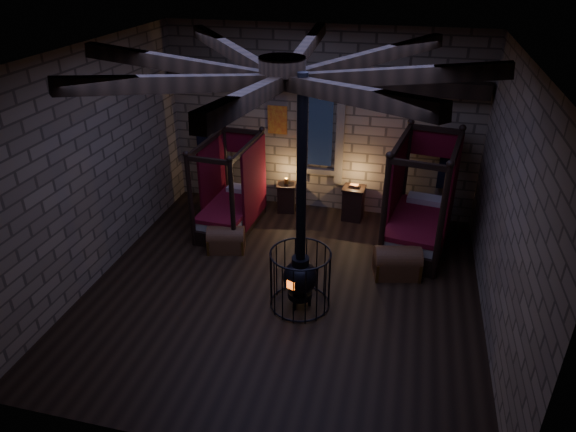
% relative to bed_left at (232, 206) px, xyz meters
% --- Properties ---
extents(room, '(7.02, 7.02, 4.29)m').
position_rel_bed_left_xyz_m(room, '(1.70, -1.99, 3.25)').
color(room, black).
rests_on(room, ground).
extents(bed_left, '(1.12, 1.98, 2.01)m').
position_rel_bed_left_xyz_m(bed_left, '(0.00, 0.00, 0.00)').
color(bed_left, black).
rests_on(bed_left, ground).
extents(bed_right, '(1.47, 2.34, 2.29)m').
position_rel_bed_left_xyz_m(bed_right, '(4.03, 0.16, 0.07)').
color(bed_right, black).
rests_on(bed_right, ground).
extents(trunk_left, '(0.84, 0.64, 0.55)m').
position_rel_bed_left_xyz_m(trunk_left, '(0.22, -1.01, -0.25)').
color(trunk_left, brown).
rests_on(trunk_left, ground).
extents(trunk_right, '(0.96, 0.72, 0.63)m').
position_rel_bed_left_xyz_m(trunk_right, '(3.69, -1.11, -0.22)').
color(trunk_right, brown).
rests_on(trunk_right, ground).
extents(nightstand_left, '(0.49, 0.48, 0.85)m').
position_rel_bed_left_xyz_m(nightstand_left, '(1.00, 1.02, -0.14)').
color(nightstand_left, black).
rests_on(nightstand_left, ground).
extents(nightstand_right, '(0.52, 0.50, 0.86)m').
position_rel_bed_left_xyz_m(nightstand_right, '(2.58, 1.00, -0.09)').
color(nightstand_right, black).
rests_on(nightstand_right, ground).
extents(stove, '(1.05, 1.05, 4.05)m').
position_rel_bed_left_xyz_m(stove, '(2.10, -2.44, 0.14)').
color(stove, black).
rests_on(stove, ground).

